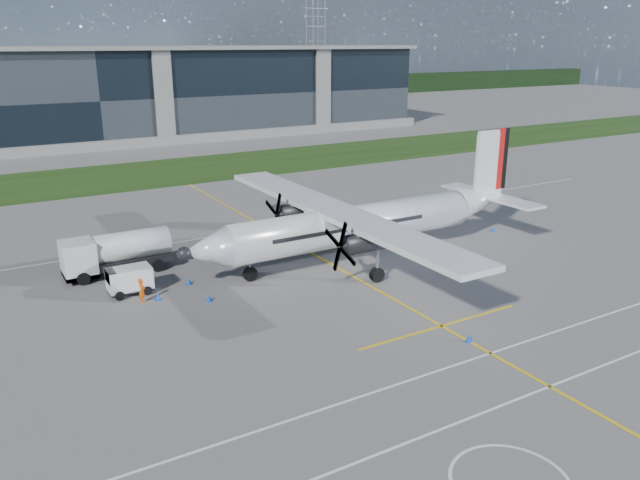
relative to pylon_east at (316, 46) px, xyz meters
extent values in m
plane|color=#5F5C5A|center=(-85.00, -110.00, -15.00)|extent=(400.00, 400.00, 0.00)
cube|color=#1B370F|center=(-85.00, -102.00, -14.98)|extent=(400.00, 18.00, 0.04)
cube|color=black|center=(-85.00, -70.00, -7.50)|extent=(120.00, 20.00, 15.00)
cube|color=black|center=(-85.00, -10.00, -12.00)|extent=(400.00, 6.00, 6.00)
cube|color=yellow|center=(-82.00, -140.00, -14.99)|extent=(0.20, 70.00, 0.01)
cube|color=white|center=(-85.00, -164.00, -14.99)|extent=(90.00, 0.15, 0.01)
imported|color=#F25907|center=(-96.46, -143.33, -14.04)|extent=(0.86, 0.95, 1.92)
cone|color=#0B47BC|center=(-92.65, -145.32, -14.75)|extent=(0.36, 0.36, 0.50)
cone|color=#0B47BC|center=(-64.89, -143.30, -14.75)|extent=(0.36, 0.36, 0.50)
cone|color=#0B47BC|center=(-95.49, -143.42, -14.75)|extent=(0.36, 0.36, 0.50)
cone|color=#0B47BC|center=(-92.79, -141.76, -14.75)|extent=(0.36, 0.36, 0.50)
cone|color=#0B47BC|center=(-82.05, -158.35, -14.75)|extent=(0.36, 0.36, 0.50)
camera|label=1|loc=(-105.60, -181.59, 1.27)|focal=35.00mm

